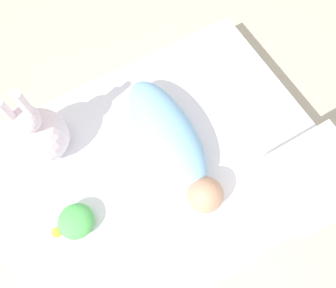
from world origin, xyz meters
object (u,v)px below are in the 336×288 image
(pillow, at_px, (314,178))
(turtle_plush, at_px, (75,222))
(swaddled_baby, at_px, (171,139))
(bunny_plush, at_px, (39,134))

(pillow, distance_m, turtle_plush, 0.90)
(swaddled_baby, bearing_deg, pillow, 45.15)
(pillow, bearing_deg, turtle_plush, -19.61)
(pillow, xyz_separation_m, bunny_plush, (0.82, -0.64, 0.07))
(swaddled_baby, relative_size, pillow, 1.79)
(swaddled_baby, relative_size, turtle_plush, 3.71)
(pillow, xyz_separation_m, turtle_plush, (0.85, -0.30, -0.02))
(bunny_plush, bearing_deg, swaddled_baby, 150.10)
(swaddled_baby, relative_size, bunny_plush, 1.55)
(swaddled_baby, xyz_separation_m, bunny_plush, (0.43, -0.25, 0.05))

